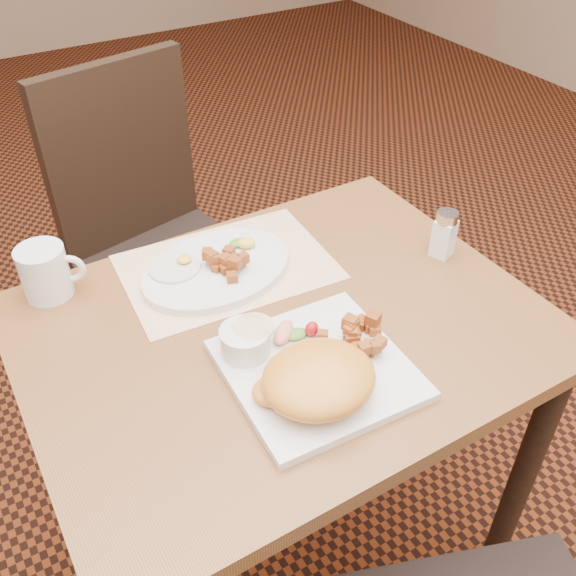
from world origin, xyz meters
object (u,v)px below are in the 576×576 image
Objects in this scene: chair_far at (153,230)px; salt_shaker at (444,233)px; coffee_mug at (46,272)px; plate_square at (317,369)px; plate_oval at (217,269)px; table at (284,366)px.

chair_far is 9.70× the size of salt_shaker.
plate_square is at bearing -53.53° from coffee_mug.
salt_shaker is (0.37, -0.70, 0.26)m from chair_far.
plate_oval is (-0.04, -0.52, 0.22)m from chair_far.
salt_shaker reaches higher than plate_oval.
coffee_mug reaches higher than plate_oval.
table is 7.82× the size of coffee_mug.
table is 0.41m from salt_shaker.
salt_shaker and coffee_mug have the same top height.
plate_square is 2.80× the size of salt_shaker.
plate_square is 0.32m from plate_oval.
salt_shaker is 0.76m from coffee_mug.
coffee_mug reaches higher than table.
plate_oval is at bearing 73.01° from chair_far.
plate_oval is 0.31m from coffee_mug.
table is at bearing -78.20° from plate_oval.
coffee_mug is (-0.71, 0.28, -0.00)m from salt_shaker.
chair_far reaches higher than coffee_mug.
salt_shaker is (0.39, 0.15, 0.04)m from plate_square.
table is at bearing -177.63° from salt_shaker.
salt_shaker is (0.42, -0.17, 0.04)m from plate_oval.
table is 0.18m from plate_square.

